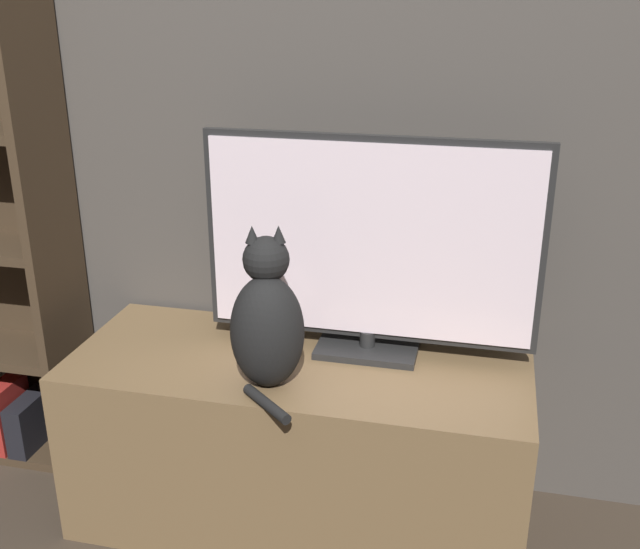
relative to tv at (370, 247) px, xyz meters
name	(u,v)px	position (x,y,z in m)	size (l,w,h in m)	color
wall_back	(323,72)	(-0.18, 0.21, 0.44)	(4.80, 0.05, 2.60)	#47423D
tv_stand	(299,441)	(-0.18, -0.11, -0.59)	(1.31, 0.53, 0.53)	brown
tv	(370,247)	(0.00, 0.00, 0.00)	(0.94, 0.17, 0.63)	black
cat	(267,322)	(-0.23, -0.24, -0.14)	(0.23, 0.30, 0.43)	black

